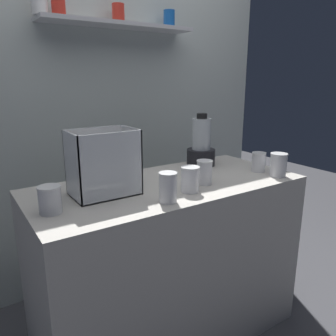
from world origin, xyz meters
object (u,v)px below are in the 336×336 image
Objects in this scene: juice_cup_orange_far_left at (50,201)px; juice_cup_pomegranate_right at (204,174)px; juice_cup_carrot_left at (168,189)px; juice_cup_pomegranate_middle at (190,181)px; juice_cup_carrot_far_right at (258,163)px; carrot_display_bin at (104,175)px; blender_pitcher at (201,146)px; juice_cup_beet_rightmost at (278,166)px.

juice_cup_pomegranate_right is (0.75, -0.04, 0.00)m from juice_cup_orange_far_left.
juice_cup_carrot_left is 0.32m from juice_cup_pomegranate_right.
juice_cup_carrot_left is 1.09× the size of juice_cup_pomegranate_middle.
juice_cup_pomegranate_right is 0.41m from juice_cup_carrot_far_right.
carrot_display_bin is at bearing 126.74° from juice_cup_carrot_left.
carrot_display_bin is 0.29m from juice_cup_orange_far_left.
juice_cup_carrot_left is 1.08× the size of juice_cup_pomegranate_right.
juice_cup_pomegranate_right is at bearing -126.21° from blender_pitcher.
blender_pitcher is 2.84× the size of juice_cup_carrot_far_right.
juice_cup_beet_rightmost is at bearing -7.54° from juice_cup_orange_far_left.
juice_cup_beet_rightmost reaches higher than juice_cup_pomegranate_middle.
juice_cup_carrot_left reaches higher than juice_cup_pomegranate_right.
juice_cup_pomegranate_right reaches higher than juice_cup_orange_far_left.
juice_cup_carrot_left is 1.04× the size of juice_cup_beet_rightmost.
juice_cup_orange_far_left is at bearing 176.82° from juice_cup_pomegranate_right.
juice_cup_pomegranate_middle is 0.14m from juice_cup_pomegranate_right.
carrot_display_bin reaches higher than juice_cup_carrot_far_right.
carrot_display_bin is 0.40m from juice_cup_pomegranate_middle.
blender_pitcher reaches higher than juice_cup_carrot_far_right.
blender_pitcher is (0.71, 0.17, 0.03)m from carrot_display_bin.
juice_cup_carrot_left is 0.72m from juice_cup_carrot_far_right.
juice_cup_beet_rightmost is (0.56, -0.06, 0.00)m from juice_cup_pomegranate_middle.
juice_cup_pomegranate_right is 1.10× the size of juice_cup_carrot_far_right.
juice_cup_pomegranate_right is (0.30, 0.11, -0.01)m from juice_cup_carrot_left.
juice_cup_beet_rightmost reaches higher than juice_cup_pomegranate_right.
carrot_display_bin is 2.46× the size of juice_cup_pomegranate_middle.
blender_pitcher is 0.47m from juice_cup_beet_rightmost.
juice_cup_pomegranate_middle is 0.99× the size of juice_cup_pomegranate_right.
juice_cup_pomegranate_middle and juice_cup_pomegranate_right have the same top height.
juice_cup_orange_far_left is 0.88× the size of juice_cup_beet_rightmost.
juice_cup_orange_far_left is 1.19m from juice_cup_beet_rightmost.
juice_cup_beet_rightmost is at bearing -0.02° from juice_cup_carrot_left.
juice_cup_carrot_left is (-0.52, -0.42, -0.06)m from blender_pitcher.
juice_cup_beet_rightmost is (0.20, -0.42, -0.06)m from blender_pitcher.
juice_cup_carrot_far_right is (1.16, -0.03, -0.00)m from juice_cup_orange_far_left.
juice_cup_carrot_far_right is (0.41, 0.01, -0.01)m from juice_cup_pomegranate_right.
juice_cup_pomegranate_right is at bearing -3.18° from juice_cup_orange_far_left.
juice_cup_orange_far_left is 1.16m from juice_cup_carrot_far_right.
blender_pitcher reaches higher than carrot_display_bin.
juice_cup_pomegranate_middle is (0.16, 0.06, -0.01)m from juice_cup_carrot_left.
carrot_display_bin is 0.90m from juice_cup_carrot_far_right.
blender_pitcher is 2.39× the size of juice_cup_carrot_left.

